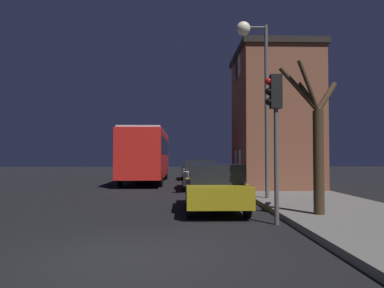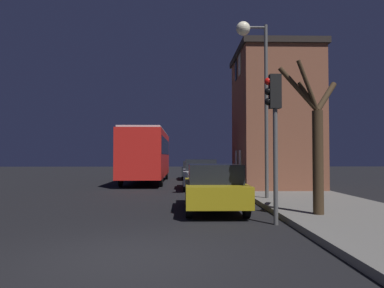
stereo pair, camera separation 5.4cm
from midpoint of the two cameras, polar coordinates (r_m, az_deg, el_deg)
ground_plane at (r=6.99m, az=-9.94°, el=-16.67°), size 120.00×120.00×0.00m
brick_building at (r=20.70m, az=12.33°, el=3.82°), size 4.16×5.41×7.32m
streetlamp at (r=15.29m, az=9.25°, el=12.00°), size 1.25×0.56×6.97m
traffic_light at (r=10.11m, az=12.35°, el=4.16°), size 0.43×0.24×3.95m
bare_tree at (r=11.12m, az=18.35°, el=0.05°), size 1.88×0.93×4.30m
bus at (r=25.91m, az=-6.99°, el=-1.21°), size 2.60×10.89×3.52m
car_near_lane at (r=12.46m, az=3.26°, el=-6.47°), size 1.86×4.72×1.53m
car_mid_lane at (r=20.67m, az=1.12°, el=-4.55°), size 1.82×4.59×1.63m
car_far_lane at (r=29.48m, az=0.07°, el=-3.92°), size 1.82×4.61×1.44m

